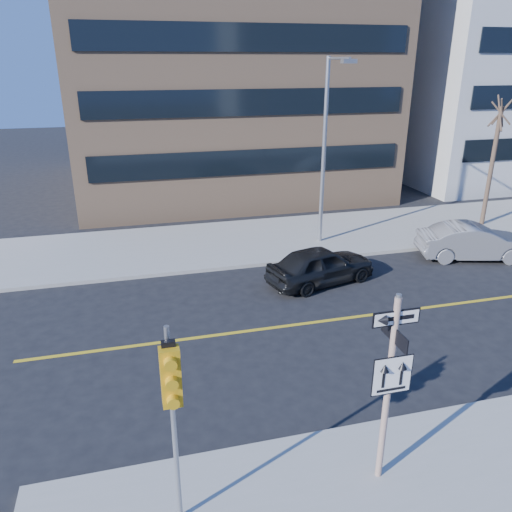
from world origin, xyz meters
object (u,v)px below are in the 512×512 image
object	(u,v)px
sign_pole	(389,381)
traffic_signal	(172,392)
streetlight_a	(327,141)
parked_car_a	(321,265)
street_tree_west	(500,116)
parked_car_b	(474,242)

from	to	relation	value
sign_pole	traffic_signal	world-z (taller)	sign_pole
sign_pole	streetlight_a	size ratio (longest dim) A/B	0.51
parked_car_a	streetlight_a	world-z (taller)	streetlight_a
sign_pole	street_tree_west	bearing A→B (deg)	46.74
sign_pole	parked_car_b	size ratio (longest dim) A/B	0.88
parked_car_a	street_tree_west	world-z (taller)	street_tree_west
sign_pole	parked_car_b	distance (m)	14.10
sign_pole	street_tree_west	world-z (taller)	street_tree_west
streetlight_a	traffic_signal	bearing A→B (deg)	-120.80
parked_car_a	street_tree_west	xyz separation A→B (m)	(10.58, 4.41, 4.80)
sign_pole	streetlight_a	world-z (taller)	streetlight_a
parked_car_b	streetlight_a	distance (m)	7.62
parked_car_b	street_tree_west	size ratio (longest dim) A/B	0.73
parked_car_b	street_tree_west	xyz separation A→B (m)	(3.33, 3.69, 4.76)
traffic_signal	parked_car_a	xyz separation A→B (m)	(6.42, 9.55, -2.30)
sign_pole	street_tree_west	size ratio (longest dim) A/B	0.64
streetlight_a	street_tree_west	xyz separation A→B (m)	(9.00, 0.54, 0.77)
street_tree_west	parked_car_a	bearing A→B (deg)	-157.36
sign_pole	traffic_signal	bearing A→B (deg)	-177.89
streetlight_a	parked_car_a	bearing A→B (deg)	-112.22
parked_car_a	parked_car_b	xyz separation A→B (m)	(7.25, 0.72, 0.03)
parked_car_a	streetlight_a	bearing A→B (deg)	-37.33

